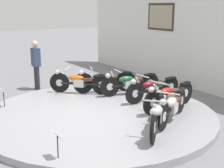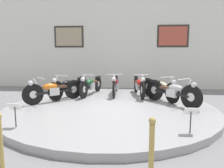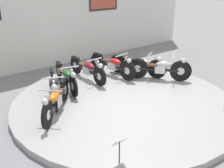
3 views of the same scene
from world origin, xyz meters
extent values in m
plane|color=slate|center=(0.00, 0.00, 0.00)|extent=(60.00, 60.00, 0.00)
cylinder|color=#99999E|center=(0.00, 0.00, 0.08)|extent=(5.93, 5.93, 0.16)
cube|color=silver|center=(0.00, 4.28, 2.19)|extent=(14.00, 0.20, 4.38)
cube|color=#2D2823|center=(-2.40, 4.17, 2.41)|extent=(1.40, 0.02, 1.00)
cube|color=tan|center=(-2.40, 4.17, 2.41)|extent=(1.24, 0.02, 0.84)
cube|color=#2D2823|center=(2.40, 4.17, 2.41)|extent=(1.40, 0.02, 1.00)
cube|color=#B24C3D|center=(2.40, 4.17, 2.41)|extent=(1.24, 0.02, 0.84)
cylinder|color=black|center=(-2.25, -0.09, 0.48)|extent=(0.48, 0.49, 0.63)
cylinder|color=silver|center=(-2.25, -0.09, 0.48)|extent=(0.20, 0.20, 0.22)
cylinder|color=black|center=(-1.31, 0.88, 0.48)|extent=(0.48, 0.49, 0.63)
cylinder|color=silver|center=(-1.31, 0.88, 0.48)|extent=(0.20, 0.20, 0.22)
cube|color=black|center=(-1.78, 0.40, 0.48)|extent=(0.91, 0.94, 0.07)
cube|color=silver|center=(-1.81, 0.37, 0.50)|extent=(0.37, 0.37, 0.24)
ellipsoid|color=#D16619|center=(-1.88, 0.30, 0.66)|extent=(0.49, 0.50, 0.20)
cube|color=#472D1E|center=(-1.63, 0.56, 0.62)|extent=(0.37, 0.37, 0.07)
cube|color=black|center=(-1.31, 0.88, 0.74)|extent=(0.32, 0.33, 0.06)
cylinder|color=silver|center=(-2.15, 0.02, 0.68)|extent=(0.21, 0.21, 0.54)
cylinder|color=silver|center=(-2.07, 0.10, 0.94)|extent=(0.41, 0.40, 0.03)
sphere|color=silver|center=(-2.29, -0.13, 0.82)|extent=(0.15, 0.15, 0.15)
cylinder|color=black|center=(-1.77, 0.49, 0.48)|extent=(0.30, 0.61, 0.64)
cylinder|color=silver|center=(-1.77, 0.49, 0.48)|extent=(0.15, 0.23, 0.23)
cylinder|color=black|center=(-1.24, 1.73, 0.48)|extent=(0.30, 0.61, 0.64)
cylinder|color=silver|center=(-1.24, 1.73, 0.48)|extent=(0.15, 0.23, 0.23)
cube|color=black|center=(-1.50, 1.11, 0.48)|extent=(0.54, 1.17, 0.07)
cube|color=silver|center=(-1.52, 1.08, 0.50)|extent=(0.31, 0.37, 0.24)
ellipsoid|color=black|center=(-1.56, 0.98, 0.66)|extent=(0.39, 0.53, 0.20)
cube|color=#472D1E|center=(-1.42, 1.32, 0.62)|extent=(0.31, 0.37, 0.07)
cube|color=black|center=(-1.24, 1.73, 0.76)|extent=(0.23, 0.37, 0.06)
cylinder|color=silver|center=(-1.71, 0.63, 0.68)|extent=(0.14, 0.25, 0.54)
cylinder|color=silver|center=(-1.67, 0.73, 0.94)|extent=(0.51, 0.24, 0.03)
sphere|color=silver|center=(-1.79, 0.43, 0.82)|extent=(0.15, 0.15, 0.15)
cylinder|color=black|center=(-0.99, 0.96, 0.47)|extent=(0.17, 0.61, 0.61)
cylinder|color=silver|center=(-0.99, 0.96, 0.47)|extent=(0.11, 0.22, 0.21)
cylinder|color=black|center=(-0.72, 2.29, 0.47)|extent=(0.17, 0.61, 0.61)
cylinder|color=silver|center=(-0.72, 2.29, 0.47)|extent=(0.11, 0.22, 0.21)
cube|color=black|center=(-0.86, 1.63, 0.47)|extent=(0.31, 1.23, 0.07)
cube|color=silver|center=(-0.87, 1.59, 0.49)|extent=(0.26, 0.35, 0.24)
ellipsoid|color=#1E562D|center=(-0.89, 1.49, 0.65)|extent=(0.31, 0.51, 0.20)
cube|color=#472D1E|center=(-0.81, 1.84, 0.61)|extent=(0.26, 0.35, 0.07)
cube|color=black|center=(-0.72, 2.29, 0.73)|extent=(0.17, 0.37, 0.06)
cylinder|color=silver|center=(-0.96, 1.11, 0.67)|extent=(0.09, 0.25, 0.54)
cylinder|color=silver|center=(-0.94, 1.22, 0.93)|extent=(0.54, 0.14, 0.03)
sphere|color=silver|center=(-1.00, 0.91, 0.81)|extent=(0.15, 0.15, 0.15)
cylinder|color=black|center=(0.01, 1.14, 0.47)|extent=(0.06, 0.61, 0.61)
cylinder|color=silver|center=(0.01, 1.14, 0.47)|extent=(0.07, 0.21, 0.21)
cylinder|color=black|center=(-0.01, 2.49, 0.47)|extent=(0.06, 0.61, 0.61)
cylinder|color=silver|center=(-0.01, 2.49, 0.47)|extent=(0.07, 0.21, 0.21)
cube|color=black|center=(0.00, 1.81, 0.47)|extent=(0.09, 1.24, 0.07)
cube|color=silver|center=(0.00, 1.77, 0.49)|extent=(0.20, 0.32, 0.24)
ellipsoid|color=maroon|center=(0.00, 1.67, 0.65)|extent=(0.23, 0.48, 0.20)
cube|color=#472D1E|center=(0.00, 2.03, 0.61)|extent=(0.20, 0.32, 0.07)
cube|color=black|center=(-0.01, 2.49, 0.73)|extent=(0.10, 0.36, 0.06)
cylinder|color=silver|center=(0.01, 1.29, 0.67)|extent=(0.05, 0.25, 0.54)
cylinder|color=silver|center=(0.01, 1.39, 0.93)|extent=(0.54, 0.04, 0.03)
sphere|color=silver|center=(0.01, 1.08, 0.81)|extent=(0.15, 0.15, 0.15)
cylinder|color=black|center=(0.96, 0.96, 0.48)|extent=(0.15, 0.64, 0.64)
cylinder|color=silver|center=(0.96, 0.96, 0.48)|extent=(0.10, 0.23, 0.23)
cylinder|color=black|center=(0.76, 2.29, 0.48)|extent=(0.15, 0.64, 0.64)
cylinder|color=silver|center=(0.76, 2.29, 0.48)|extent=(0.10, 0.23, 0.23)
cube|color=black|center=(0.86, 1.63, 0.48)|extent=(0.25, 1.24, 0.07)
cube|color=silver|center=(0.86, 1.59, 0.50)|extent=(0.24, 0.35, 0.24)
ellipsoid|color=red|center=(0.88, 1.49, 0.66)|extent=(0.29, 0.51, 0.20)
cube|color=#472D1E|center=(0.83, 1.84, 0.62)|extent=(0.24, 0.35, 0.07)
cube|color=black|center=(0.76, 2.29, 0.76)|extent=(0.15, 0.37, 0.06)
cylinder|color=silver|center=(0.93, 1.11, 0.68)|extent=(0.08, 0.25, 0.54)
cylinder|color=silver|center=(0.92, 1.21, 0.94)|extent=(0.54, 0.11, 0.03)
sphere|color=silver|center=(0.96, 0.90, 0.82)|extent=(0.15, 0.15, 0.15)
cylinder|color=black|center=(1.82, 0.52, 0.47)|extent=(0.34, 0.58, 0.63)
cylinder|color=silver|center=(1.82, 0.52, 0.47)|extent=(0.16, 0.22, 0.22)
cylinder|color=black|center=(1.19, 1.71, 0.47)|extent=(0.34, 0.58, 0.63)
cylinder|color=silver|center=(1.19, 1.71, 0.47)|extent=(0.16, 0.22, 0.22)
cube|color=black|center=(1.50, 1.11, 0.47)|extent=(0.65, 1.13, 0.07)
cube|color=silver|center=(1.52, 1.08, 0.49)|extent=(0.33, 0.38, 0.24)
ellipsoid|color=beige|center=(1.57, 0.99, 0.65)|extent=(0.42, 0.53, 0.20)
cube|color=#472D1E|center=(1.40, 1.31, 0.61)|extent=(0.33, 0.38, 0.07)
cube|color=black|center=(1.19, 1.71, 0.74)|extent=(0.26, 0.36, 0.06)
cylinder|color=silver|center=(1.75, 0.65, 0.67)|extent=(0.16, 0.24, 0.54)
cylinder|color=silver|center=(1.70, 0.74, 0.93)|extent=(0.49, 0.28, 0.03)
sphere|color=silver|center=(1.85, 0.46, 0.81)|extent=(0.15, 0.15, 0.15)
cylinder|color=black|center=(2.22, -0.11, 0.50)|extent=(0.48, 0.54, 0.67)
cylinder|color=silver|center=(2.22, -0.11, 0.50)|extent=(0.20, 0.22, 0.23)
cylinder|color=black|center=(1.34, 0.91, 0.50)|extent=(0.48, 0.54, 0.67)
cylinder|color=silver|center=(1.34, 0.91, 0.50)|extent=(0.20, 0.22, 0.23)
cube|color=black|center=(1.78, 0.40, 0.50)|extent=(0.87, 0.98, 0.07)
cube|color=silver|center=(1.81, 0.37, 0.52)|extent=(0.36, 0.37, 0.24)
ellipsoid|color=#B2B5BA|center=(1.87, 0.29, 0.68)|extent=(0.48, 0.51, 0.20)
cube|color=#472D1E|center=(1.64, 0.56, 0.64)|extent=(0.36, 0.37, 0.07)
cube|color=black|center=(1.34, 0.91, 0.78)|extent=(0.31, 0.34, 0.06)
cylinder|color=silver|center=(2.13, 0.00, 0.70)|extent=(0.20, 0.22, 0.54)
cylinder|color=silver|center=(2.06, 0.08, 0.96)|extent=(0.43, 0.38, 0.03)
sphere|color=silver|center=(2.26, -0.16, 0.84)|extent=(0.15, 0.15, 0.15)
cylinder|color=#333338|center=(-1.75, -1.94, 0.37)|extent=(0.02, 0.02, 0.42)
cube|color=white|center=(-1.75, -1.94, 0.60)|extent=(0.26, 0.11, 0.15)
cylinder|color=#333338|center=(1.75, -1.94, 0.37)|extent=(0.02, 0.02, 0.42)
cube|color=white|center=(1.75, -1.94, 0.60)|extent=(0.26, 0.11, 0.15)
cylinder|color=tan|center=(-0.86, -3.82, 0.47)|extent=(0.06, 0.06, 0.95)
cylinder|color=tan|center=(0.86, -3.82, 0.47)|extent=(0.06, 0.06, 0.95)
sphere|color=tan|center=(0.86, -3.82, 0.98)|extent=(0.08, 0.08, 0.08)
camera|label=1|loc=(6.54, -3.96, 2.81)|focal=50.00mm
camera|label=2|loc=(0.66, -6.07, 1.71)|focal=35.00mm
camera|label=3|loc=(-4.19, -4.85, 3.26)|focal=42.00mm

